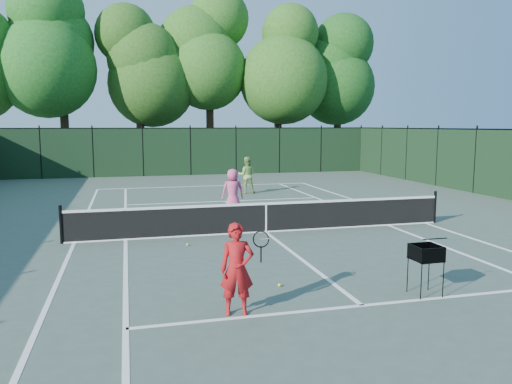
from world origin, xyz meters
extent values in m
plane|color=#445247|center=(0.00, 0.00, 0.00)|extent=(90.00, 90.00, 0.00)
cube|color=white|center=(-5.49, 0.00, 0.00)|extent=(0.10, 23.77, 0.01)
cube|color=white|center=(5.49, 0.00, 0.00)|extent=(0.10, 23.77, 0.01)
cube|color=white|center=(-4.12, 0.00, 0.00)|extent=(0.10, 23.77, 0.01)
cube|color=white|center=(4.12, 0.00, 0.00)|extent=(0.10, 23.77, 0.01)
cube|color=white|center=(0.00, 11.88, 0.00)|extent=(10.97, 0.10, 0.01)
cube|color=white|center=(0.00, -6.40, 0.00)|extent=(8.23, 0.10, 0.01)
cube|color=white|center=(0.00, 6.40, 0.00)|extent=(8.23, 0.10, 0.01)
cube|color=white|center=(0.00, 0.00, 0.00)|extent=(0.10, 12.80, 0.01)
cube|color=black|center=(0.00, 0.00, 0.46)|extent=(11.60, 0.03, 0.85)
cube|color=white|center=(0.00, 0.00, 0.88)|extent=(11.60, 0.05, 0.07)
cube|color=white|center=(0.00, 0.00, 0.02)|extent=(11.60, 0.05, 0.04)
cube|color=white|center=(0.00, 0.00, 0.46)|extent=(0.05, 0.04, 0.91)
cylinder|color=black|center=(-5.80, 0.00, 0.53)|extent=(0.09, 0.09, 1.06)
cylinder|color=black|center=(5.80, 0.00, 0.53)|extent=(0.09, 0.09, 1.06)
cube|color=black|center=(0.00, 18.00, 1.50)|extent=(24.00, 0.05, 3.00)
cylinder|color=black|center=(-8.00, 22.00, 2.40)|extent=(0.56, 0.56, 4.80)
ellipsoid|color=#164F18|center=(-8.00, 22.00, 8.71)|extent=(6.80, 6.80, 10.54)
cylinder|color=black|center=(-3.00, 21.80, 2.15)|extent=(0.56, 0.56, 4.30)
ellipsoid|color=#1E4714|center=(-3.00, 21.80, 7.75)|extent=(6.00, 6.00, 9.30)
cylinder|color=black|center=(2.00, 22.30, 2.50)|extent=(0.56, 0.56, 5.00)
ellipsoid|color=#1F4F16|center=(2.00, 22.30, 9.03)|extent=(7.00, 7.00, 10.85)
cylinder|color=black|center=(7.00, 21.60, 2.30)|extent=(0.56, 0.56, 4.60)
ellipsoid|color=#204F16|center=(7.00, 21.60, 8.16)|extent=(6.20, 6.20, 9.61)
cylinder|color=black|center=(12.00, 22.10, 2.20)|extent=(0.56, 0.56, 4.40)
ellipsoid|color=#124113|center=(12.00, 22.10, 7.74)|extent=(5.80, 5.80, 8.99)
imported|color=#A61316|center=(-2.26, -6.22, 0.79)|extent=(0.63, 0.46, 1.59)
cylinder|color=black|center=(-1.76, -5.94, 0.95)|extent=(0.03, 0.03, 0.30)
torus|color=black|center=(-1.76, -5.94, 1.22)|extent=(0.30, 0.10, 0.30)
imported|color=#D1497B|center=(-0.31, 3.38, 0.82)|extent=(0.82, 0.54, 1.65)
imported|color=#83AB55|center=(1.48, 8.64, 0.86)|extent=(0.96, 0.81, 1.73)
cylinder|color=black|center=(1.19, -6.39, 0.34)|extent=(0.02, 0.02, 0.68)
cylinder|color=black|center=(1.65, -6.39, 0.34)|extent=(0.02, 0.02, 0.68)
cylinder|color=black|center=(1.19, -5.93, 0.34)|extent=(0.02, 0.02, 0.68)
cylinder|color=black|center=(1.65, -5.93, 0.34)|extent=(0.02, 0.02, 0.68)
cube|color=black|center=(1.42, -6.16, 0.82)|extent=(0.53, 0.53, 0.29)
sphere|color=#CFDD2D|center=(1.42, -6.16, 0.74)|extent=(0.07, 0.07, 0.07)
sphere|color=#CFDD2D|center=(1.42, -6.16, 0.74)|extent=(0.07, 0.07, 0.07)
sphere|color=#CFDD2D|center=(1.42, -6.16, 0.74)|extent=(0.07, 0.07, 0.07)
sphere|color=#CFDD2D|center=(1.42, -6.16, 0.74)|extent=(0.07, 0.07, 0.07)
sphere|color=#CFDD2D|center=(1.42, -6.16, 0.74)|extent=(0.07, 0.07, 0.07)
sphere|color=#CFDD2D|center=(1.42, -6.16, 0.74)|extent=(0.07, 0.07, 0.07)
sphere|color=#CFDD2D|center=(1.42, -6.16, 0.74)|extent=(0.07, 0.07, 0.07)
sphere|color=#CFDD2D|center=(1.42, -6.16, 0.74)|extent=(0.07, 0.07, 0.07)
sphere|color=#CFDD2D|center=(1.42, -6.16, 0.74)|extent=(0.07, 0.07, 0.07)
sphere|color=#CFDD2D|center=(1.42, -6.16, 0.74)|extent=(0.07, 0.07, 0.07)
sphere|color=#CFDD2D|center=(1.42, -6.16, 0.74)|extent=(0.07, 0.07, 0.07)
sphere|color=#C4E42E|center=(-1.13, -5.01, 0.03)|extent=(0.07, 0.07, 0.07)
sphere|color=yellow|center=(-2.51, -1.12, 0.03)|extent=(0.07, 0.07, 0.07)
camera|label=1|loc=(-4.01, -14.24, 3.22)|focal=35.00mm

